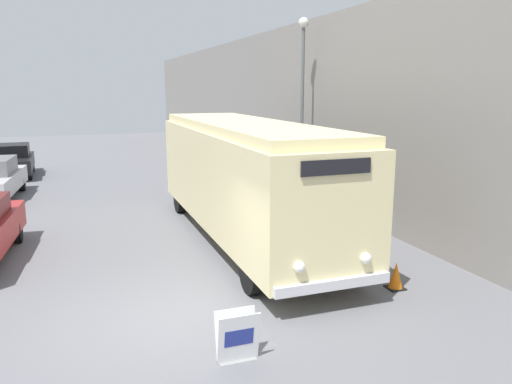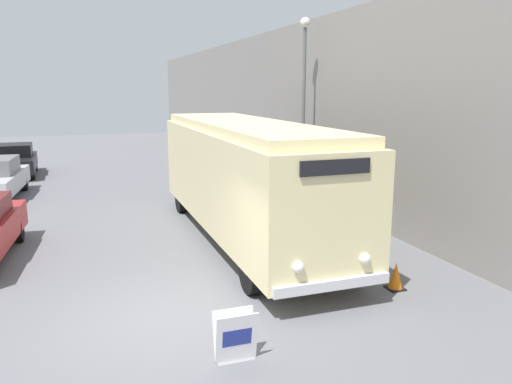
% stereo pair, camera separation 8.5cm
% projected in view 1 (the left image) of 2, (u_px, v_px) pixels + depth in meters
% --- Properties ---
extents(ground_plane, '(80.00, 80.00, 0.00)m').
position_uv_depth(ground_plane, '(167.00, 323.00, 9.12)').
color(ground_plane, slate).
extents(building_wall_right, '(0.30, 60.00, 6.71)m').
position_uv_depth(building_wall_right, '(300.00, 110.00, 20.06)').
color(building_wall_right, gray).
rests_on(building_wall_right, ground_plane).
extents(vintage_bus, '(2.54, 10.33, 3.31)m').
position_uv_depth(vintage_bus, '(245.00, 174.00, 13.84)').
color(vintage_bus, black).
rests_on(vintage_bus, ground_plane).
extents(sign_board, '(0.67, 0.31, 0.82)m').
position_uv_depth(sign_board, '(237.00, 337.00, 7.79)').
color(sign_board, gray).
rests_on(sign_board, ground_plane).
extents(streetlamp, '(0.36, 0.36, 6.62)m').
position_uv_depth(streetlamp, '(302.00, 86.00, 17.78)').
color(streetlamp, '#595E60').
rests_on(streetlamp, ground_plane).
extents(parked_car_far, '(1.91, 4.10, 1.56)m').
position_uv_depth(parked_car_far, '(12.00, 161.00, 24.07)').
color(parked_car_far, black).
rests_on(parked_car_far, ground_plane).
extents(traffic_cone, '(0.36, 0.36, 0.58)m').
position_uv_depth(traffic_cone, '(396.00, 276.00, 10.63)').
color(traffic_cone, black).
rests_on(traffic_cone, ground_plane).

